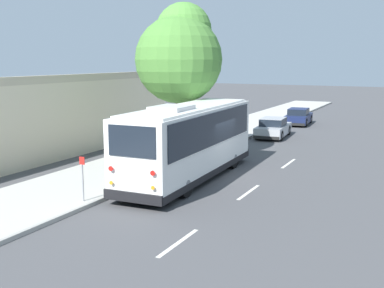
{
  "coord_description": "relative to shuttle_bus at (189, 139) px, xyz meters",
  "views": [
    {
      "loc": [
        -19.86,
        -8.63,
        5.23
      ],
      "look_at": [
        0.15,
        1.26,
        1.3
      ],
      "focal_mm": 45.0,
      "sensor_mm": 36.0,
      "label": 1
    }
  ],
  "objects": [
    {
      "name": "ground_plane",
      "position": [
        1.32,
        -0.66,
        -1.82
      ],
      "size": [
        160.0,
        160.0,
        0.0
      ],
      "primitive_type": "plane",
      "color": "#474749"
    },
    {
      "name": "sidewalk_slab",
      "position": [
        1.32,
        3.65,
        -1.74
      ],
      "size": [
        80.0,
        4.38,
        0.15
      ],
      "primitive_type": "cube",
      "color": "#B2AFA8",
      "rests_on": "ground"
    },
    {
      "name": "curb_strip",
      "position": [
        1.32,
        1.39,
        -1.74
      ],
      "size": [
        80.0,
        0.14,
        0.15
      ],
      "primitive_type": "cube",
      "color": "#9D9A94",
      "rests_on": "ground"
    },
    {
      "name": "shuttle_bus",
      "position": [
        0.0,
        0.0,
        0.0
      ],
      "size": [
        9.87,
        2.92,
        3.4
      ],
      "rotation": [
        0.0,
        0.0,
        0.04
      ],
      "color": "white",
      "rests_on": "ground"
    },
    {
      "name": "parked_sedan_silver",
      "position": [
        13.03,
        0.13,
        -1.2
      ],
      "size": [
        4.5,
        2.1,
        1.32
      ],
      "rotation": [
        0.0,
        0.0,
        0.08
      ],
      "color": "#A8AAAF",
      "rests_on": "ground"
    },
    {
      "name": "parked_sedan_navy",
      "position": [
        20.2,
        0.18,
        -1.2
      ],
      "size": [
        4.28,
        2.04,
        1.32
      ],
      "rotation": [
        0.0,
        0.0,
        0.08
      ],
      "color": "#19234C",
      "rests_on": "ground"
    },
    {
      "name": "street_tree",
      "position": [
        3.86,
        2.48,
        3.71
      ],
      "size": [
        4.53,
        4.53,
        8.02
      ],
      "color": "brown",
      "rests_on": "sidewalk_slab"
    },
    {
      "name": "sign_post_near",
      "position": [
        -5.16,
        1.73,
        -0.82
      ],
      "size": [
        0.06,
        0.22,
        1.64
      ],
      "color": "gray",
      "rests_on": "sidewalk_slab"
    },
    {
      "name": "sign_post_far",
      "position": [
        -3.37,
        1.73,
        -1.05
      ],
      "size": [
        0.06,
        0.06,
        1.24
      ],
      "color": "gray",
      "rests_on": "sidewalk_slab"
    },
    {
      "name": "fire_hydrant",
      "position": [
        6.42,
        1.88,
        -1.27
      ],
      "size": [
        0.22,
        0.22,
        0.81
      ],
      "color": "#99999E",
      "rests_on": "sidewalk_slab"
    },
    {
      "name": "building_backdrop",
      "position": [
        0.08,
        10.95,
        0.22
      ],
      "size": [
        23.09,
        6.37,
        4.45
      ],
      "color": "beige",
      "rests_on": "ground"
    },
    {
      "name": "lane_stripe_behind",
      "position": [
        -6.88,
        -3.09,
        -1.82
      ],
      "size": [
        2.4,
        0.14,
        0.01
      ],
      "primitive_type": "cube",
      "color": "silver",
      "rests_on": "ground"
    },
    {
      "name": "lane_stripe_mid",
      "position": [
        -0.88,
        -3.09,
        -1.82
      ],
      "size": [
        2.4,
        0.14,
        0.01
      ],
      "primitive_type": "cube",
      "color": "silver",
      "rests_on": "ground"
    },
    {
      "name": "lane_stripe_ahead",
      "position": [
        5.12,
        -3.09,
        -1.82
      ],
      "size": [
        2.4,
        0.14,
        0.01
      ],
      "primitive_type": "cube",
      "color": "silver",
      "rests_on": "ground"
    }
  ]
}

